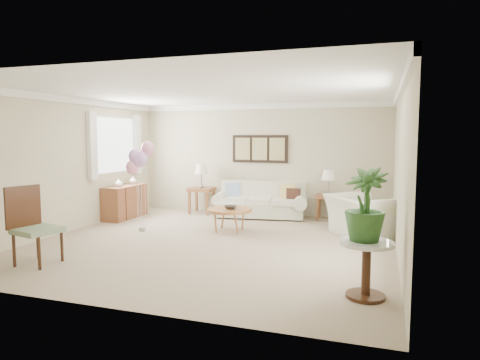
{
  "coord_description": "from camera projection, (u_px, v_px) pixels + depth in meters",
  "views": [
    {
      "loc": [
        2.72,
        -6.77,
        1.84
      ],
      "look_at": [
        0.29,
        0.6,
        1.05
      ],
      "focal_mm": 32.0,
      "sensor_mm": 36.0,
      "label": 1
    }
  ],
  "objects": [
    {
      "name": "sofa",
      "position": [
        261.0,
        203.0,
        9.8
      ],
      "size": [
        2.28,
        1.08,
        0.8
      ],
      "color": "silver",
      "rests_on": "ground"
    },
    {
      "name": "wall_art_triptych",
      "position": [
        260.0,
        149.0,
        10.08
      ],
      "size": [
        1.35,
        0.06,
        0.65
      ],
      "color": "black",
      "rests_on": "ground"
    },
    {
      "name": "ground_plane",
      "position": [
        214.0,
        243.0,
        7.43
      ],
      "size": [
        6.0,
        6.0,
        0.0
      ],
      "primitive_type": "plane",
      "color": "tan"
    },
    {
      "name": "decor_bowl",
      "position": [
        231.0,
        207.0,
        8.26
      ],
      "size": [
        0.3,
        0.3,
        0.06
      ],
      "primitive_type": "imported",
      "rotation": [
        0.0,
        0.0,
        0.23
      ],
      "color": "#2E2823",
      "rests_on": "coffee_table"
    },
    {
      "name": "side_table",
      "position": [
        367.0,
        255.0,
        4.86
      ],
      "size": [
        0.61,
        0.61,
        0.66
      ],
      "color": "silver",
      "rests_on": "ground"
    },
    {
      "name": "end_table_left",
      "position": [
        202.0,
        192.0,
        10.26
      ],
      "size": [
        0.57,
        0.52,
        0.62
      ],
      "color": "brown",
      "rests_on": "ground"
    },
    {
      "name": "credenza",
      "position": [
        125.0,
        202.0,
        9.67
      ],
      "size": [
        0.46,
        1.2,
        0.74
      ],
      "color": "brown",
      "rests_on": "ground"
    },
    {
      "name": "coffee_table",
      "position": [
        229.0,
        210.0,
        8.3
      ],
      "size": [
        0.88,
        0.88,
        0.45
      ],
      "color": "#A46D2C",
      "rests_on": "ground"
    },
    {
      "name": "end_table_right",
      "position": [
        328.0,
        199.0,
        9.43
      ],
      "size": [
        0.52,
        0.47,
        0.56
      ],
      "color": "brown",
      "rests_on": "ground"
    },
    {
      "name": "vase_sage",
      "position": [
        133.0,
        180.0,
        9.93
      ],
      "size": [
        0.2,
        0.2,
        0.18
      ],
      "primitive_type": "imported",
      "rotation": [
        0.0,
        0.0,
        0.11
      ],
      "color": "#BBBBBB",
      "rests_on": "credenza"
    },
    {
      "name": "room_shell",
      "position": [
        209.0,
        149.0,
        7.39
      ],
      "size": [
        6.04,
        6.04,
        2.6
      ],
      "color": "#C1B99A",
      "rests_on": "ground"
    },
    {
      "name": "lamp_right",
      "position": [
        329.0,
        176.0,
        9.37
      ],
      "size": [
        0.31,
        0.31,
        0.55
      ],
      "color": "gray",
      "rests_on": "end_table_right"
    },
    {
      "name": "armchair",
      "position": [
        362.0,
        216.0,
        7.86
      ],
      "size": [
        1.52,
        1.55,
        0.76
      ],
      "primitive_type": "imported",
      "rotation": [
        0.0,
        0.0,
        2.21
      ],
      "color": "silver",
      "rests_on": "ground"
    },
    {
      "name": "lamp_left",
      "position": [
        201.0,
        170.0,
        10.2
      ],
      "size": [
        0.32,
        0.32,
        0.56
      ],
      "color": "gray",
      "rests_on": "end_table_left"
    },
    {
      "name": "potted_plant",
      "position": [
        365.0,
        204.0,
        4.83
      ],
      "size": [
        0.6,
        0.6,
        0.84
      ],
      "primitive_type": "imported",
      "rotation": [
        0.0,
        0.0,
        -0.37
      ],
      "color": "#224620",
      "rests_on": "side_table"
    },
    {
      "name": "accent_chair",
      "position": [
        33.0,
        224.0,
        6.17
      ],
      "size": [
        0.67,
        0.67,
        1.13
      ],
      "color": "gray",
      "rests_on": "ground"
    },
    {
      "name": "vase_white",
      "position": [
        119.0,
        183.0,
        9.39
      ],
      "size": [
        0.2,
        0.2,
        0.18
      ],
      "primitive_type": "imported",
      "rotation": [
        0.0,
        0.0,
        -0.21
      ],
      "color": "white",
      "rests_on": "credenza"
    },
    {
      "name": "balloon_cluster",
      "position": [
        139.0,
        158.0,
        8.23
      ],
      "size": [
        0.48,
        0.46,
        1.75
      ],
      "color": "gray",
      "rests_on": "ground"
    }
  ]
}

